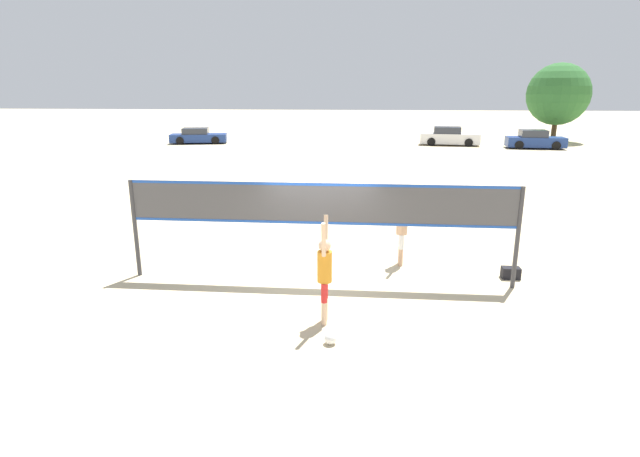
{
  "coord_description": "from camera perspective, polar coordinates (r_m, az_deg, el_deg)",
  "views": [
    {
      "loc": [
        1.0,
        -11.02,
        4.4
      ],
      "look_at": [
        0.0,
        0.0,
        1.3
      ],
      "focal_mm": 28.0,
      "sensor_mm": 36.0,
      "label": 1
    }
  ],
  "objects": [
    {
      "name": "player_blocker",
      "position": [
        12.85,
        9.34,
        0.38
      ],
      "size": [
        0.28,
        0.69,
        2.02
      ],
      "rotation": [
        0.0,
        0.0,
        -1.57
      ],
      "color": "tan",
      "rests_on": "ground_plane"
    },
    {
      "name": "volleyball_net",
      "position": [
        11.38,
        0.0,
        2.16
      ],
      "size": [
        8.98,
        0.1,
        2.36
      ],
      "color": "#38383D",
      "rests_on": "ground_plane"
    },
    {
      "name": "ground_plane",
      "position": [
        11.91,
        0.0,
        -6.02
      ],
      "size": [
        200.0,
        200.0,
        0.0
      ],
      "primitive_type": "plane",
      "color": "beige"
    },
    {
      "name": "gear_bag",
      "position": [
        12.87,
        20.96,
        -4.75
      ],
      "size": [
        0.43,
        0.26,
        0.28
      ],
      "color": "black",
      "rests_on": "ground_plane"
    },
    {
      "name": "volleyball",
      "position": [
        9.11,
        1.21,
        -12.44
      ],
      "size": [
        0.22,
        0.22,
        0.22
      ],
      "color": "white",
      "rests_on": "ground_plane"
    },
    {
      "name": "parked_car_far",
      "position": [
        43.58,
        -13.77,
        10.19
      ],
      "size": [
        4.88,
        2.81,
        1.27
      ],
      "rotation": [
        0.0,
        0.0,
        0.22
      ],
      "color": "navy",
      "rests_on": "ground_plane"
    },
    {
      "name": "parked_car_mid",
      "position": [
        42.31,
        14.56,
        10.1
      ],
      "size": [
        4.85,
        2.34,
        1.46
      ],
      "rotation": [
        0.0,
        0.0,
        -0.13
      ],
      "color": "silver",
      "rests_on": "ground_plane"
    },
    {
      "name": "tree_left_cluster",
      "position": [
        48.09,
        25.59,
        13.66
      ],
      "size": [
        5.15,
        5.15,
        6.54
      ],
      "color": "#4C3823",
      "rests_on": "ground_plane"
    },
    {
      "name": "parked_car_near",
      "position": [
        42.03,
        23.34,
        9.26
      ],
      "size": [
        4.37,
        2.15,
        1.4
      ],
      "rotation": [
        0.0,
        0.0,
        -0.09
      ],
      "color": "navy",
      "rests_on": "ground_plane"
    },
    {
      "name": "player_spiker",
      "position": [
        9.48,
        0.53,
        -4.69
      ],
      "size": [
        0.28,
        0.7,
        2.1
      ],
      "rotation": [
        0.0,
        0.0,
        1.57
      ],
      "color": "beige",
      "rests_on": "ground_plane"
    }
  ]
}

